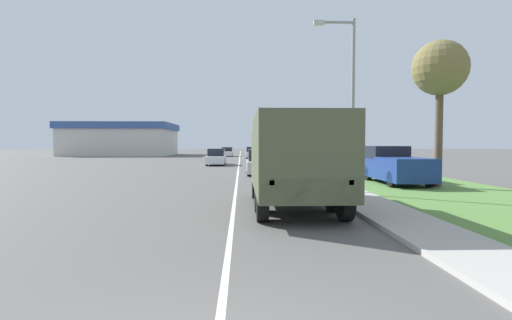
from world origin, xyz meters
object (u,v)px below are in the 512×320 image
Objects in this scene: pickup_truck at (395,166)px; car_fourth_ahead at (227,152)px; military_truck at (294,157)px; lamp_post at (348,89)px; car_nearest_ahead at (261,163)px; car_second_ahead at (216,158)px; car_third_ahead at (252,153)px.

car_fourth_ahead is at bearing 103.78° from pickup_truck.
lamp_post is (2.62, 3.44, 2.62)m from military_truck.
lamp_post reaches higher than car_nearest_ahead.
car_nearest_ahead is 11.43m from lamp_post.
lamp_post is at bearing -81.90° from car_fourth_ahead.
car_nearest_ahead is 0.69× the size of lamp_post.
car_second_ahead is (-3.70, 11.45, -0.05)m from car_nearest_ahead.
car_second_ahead is 1.19× the size of car_fourth_ahead.
car_third_ahead is 34.33m from pickup_truck.
military_truck reaches higher than car_fourth_ahead.
car_second_ahead is at bearing 120.46° from pickup_truck.
car_second_ahead is 0.70× the size of lamp_post.
car_second_ahead is 1.17× the size of car_third_ahead.
military_truck is 5.05m from lamp_post.
car_fourth_ahead is at bearing 98.10° from lamp_post.
pickup_truck is at bearing -59.54° from car_second_ahead.
car_fourth_ahead is at bearing 95.71° from car_nearest_ahead.
military_truck reaches higher than pickup_truck.
car_third_ahead reaches higher than car_fourth_ahead.
military_truck is at bearing -80.89° from car_second_ahead.
car_nearest_ahead is (-0.36, 13.89, -0.90)m from military_truck.
car_nearest_ahead is at bearing 105.94° from lamp_post.
pickup_truck is 0.76× the size of lamp_post.
car_second_ahead is 16.61m from car_third_ahead.
car_fourth_ahead is (-3.90, 49.23, -1.00)m from military_truck.
military_truck is at bearing -128.88° from pickup_truck.
lamp_post is at bearing -73.03° from car_second_ahead.
car_third_ahead reaches higher than car_second_ahead.
car_nearest_ahead is at bearing -72.09° from car_second_ahead.
car_nearest_ahead is 1.15× the size of car_third_ahead.
car_third_ahead is at bearing 100.84° from pickup_truck.
car_third_ahead is at bearing 76.51° from car_second_ahead.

